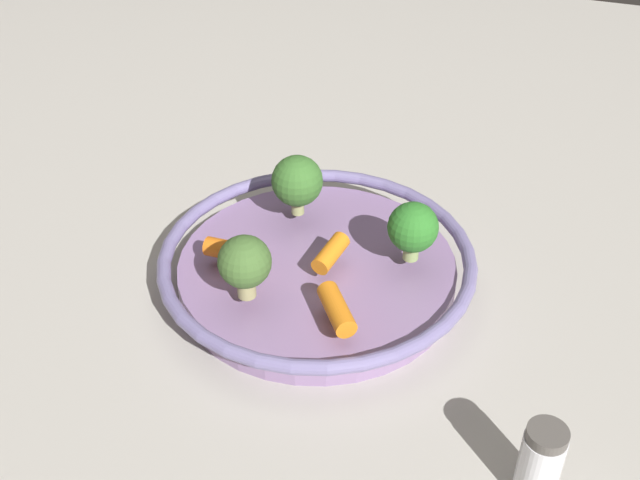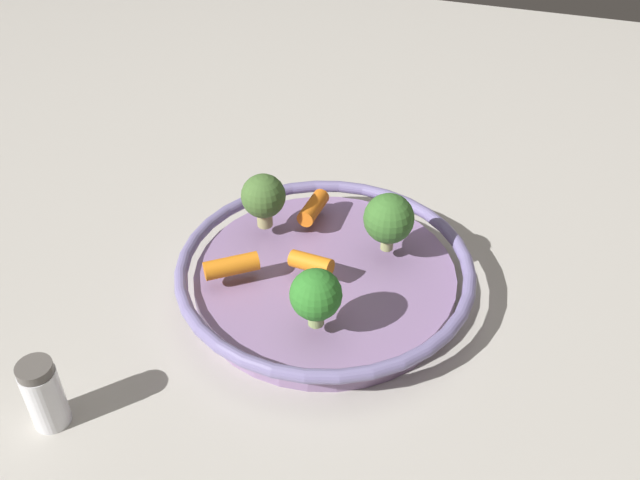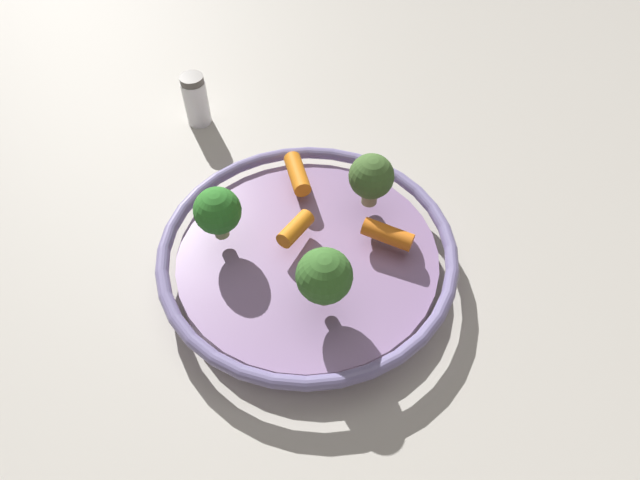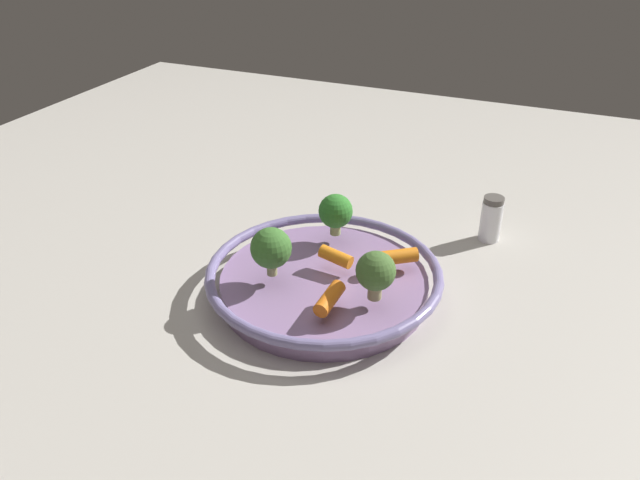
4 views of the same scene
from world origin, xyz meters
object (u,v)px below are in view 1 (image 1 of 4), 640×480
Objects in this scene: broccoli_floret_edge at (413,228)px; salt_shaker at (540,463)px; baby_carrot_left at (337,309)px; broccoli_floret_small at (297,181)px; baby_carrot_near_rim at (331,253)px; baby_carrot_back at (231,251)px; broccoli_floret_mid at (245,263)px; serving_bowl at (317,267)px.

salt_shaker is at bearing 126.76° from broccoli_floret_edge.
baby_carrot_left is at bearing 68.45° from broccoli_floret_edge.
baby_carrot_near_rim is at bearing 131.75° from broccoli_floret_small.
broccoli_floret_mid is (-0.04, 0.05, 0.03)m from baby_carrot_back.
broccoli_floret_small is 1.08× the size of broccoli_floret_edge.
broccoli_floret_mid is (0.06, 0.08, 0.03)m from baby_carrot_near_rim.
baby_carrot_near_rim reaches higher than serving_bowl.
broccoli_floret_mid reaches higher than baby_carrot_near_rim.
baby_carrot_left reaches higher than serving_bowl.
salt_shaker is at bearing 160.99° from broccoli_floret_mid.
broccoli_floret_edge is at bearing -157.75° from baby_carrot_near_rim.
salt_shaker is (-0.28, 0.10, -0.05)m from broccoli_floret_mid.
baby_carrot_back is 0.87× the size of broccoli_floret_edge.
broccoli_floret_small is 0.92× the size of salt_shaker.
serving_bowl is at bearing -36.92° from salt_shaker.
baby_carrot_near_rim is at bearing -67.72° from baby_carrot_left.
baby_carrot_back is at bearing -51.89° from broccoli_floret_mid.
broccoli_floret_edge is (-0.13, 0.04, -0.00)m from broccoli_floret_small.
serving_bowl is 0.11m from broccoli_floret_mid.
salt_shaker is at bearing 143.08° from serving_bowl.
broccoli_floret_small reaches higher than serving_bowl.
baby_carrot_left and baby_carrot_near_rim have the same top height.
baby_carrot_near_rim is 0.69× the size of broccoli_floret_small.
broccoli_floret_mid reaches higher than baby_carrot_back.
broccoli_floret_mid is (0.13, 0.11, 0.00)m from broccoli_floret_edge.
baby_carrot_back is 0.11m from broccoli_floret_small.
broccoli_floret_edge reaches higher than baby_carrot_left.
baby_carrot_near_rim is 0.72× the size of broccoli_floret_mid.
salt_shaker is at bearing 153.67° from baby_carrot_left.
broccoli_floret_small reaches higher than baby_carrot_left.
broccoli_floret_small is (-0.03, -0.10, 0.03)m from baby_carrot_back.
broccoli_floret_edge is at bearing -141.25° from broccoli_floret_mid.
broccoli_floret_small is at bearing -89.11° from broccoli_floret_mid.
salt_shaker is (-0.19, 0.10, -0.02)m from baby_carrot_left.
baby_carrot_near_rim is 0.28m from salt_shaker.
serving_bowl is 6.93× the size of baby_carrot_near_rim.
broccoli_floret_edge is (-0.07, -0.03, 0.03)m from baby_carrot_near_rim.
serving_bowl is 0.04m from baby_carrot_near_rim.
serving_bowl is 0.10m from baby_carrot_left.
salt_shaker reaches higher than baby_carrot_back.
serving_bowl is 5.92× the size of baby_carrot_back.
broccoli_floret_small is (0.04, -0.06, 0.06)m from serving_bowl.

